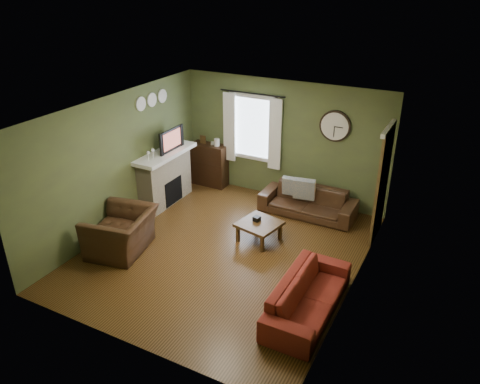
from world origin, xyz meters
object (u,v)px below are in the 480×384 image
at_px(coffee_table, 259,231).
at_px(sofa_red, 308,295).
at_px(sofa_brown, 308,202).
at_px(armchair, 121,232).
at_px(bookshelf, 210,165).

bearing_deg(coffee_table, sofa_red, -44.71).
relative_size(sofa_brown, coffee_table, 2.76).
height_order(sofa_brown, coffee_table, sofa_brown).
xyz_separation_m(sofa_brown, armchair, (-2.48, -2.85, 0.09)).
bearing_deg(sofa_brown, armchair, -130.98).
relative_size(armchair, coffee_table, 1.65).
relative_size(bookshelf, armchair, 0.85).
xyz_separation_m(armchair, coffee_table, (2.04, 1.45, -0.19)).
distance_m(sofa_brown, coffee_table, 1.47).
relative_size(sofa_red, armchair, 1.67).
xyz_separation_m(bookshelf, armchair, (0.08, -3.21, -0.12)).
bearing_deg(armchair, sofa_brown, 127.09).
xyz_separation_m(sofa_brown, sofa_red, (1.06, -2.89, -0.00)).
relative_size(bookshelf, coffee_table, 1.41).
bearing_deg(sofa_red, sofa_brown, 20.15).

